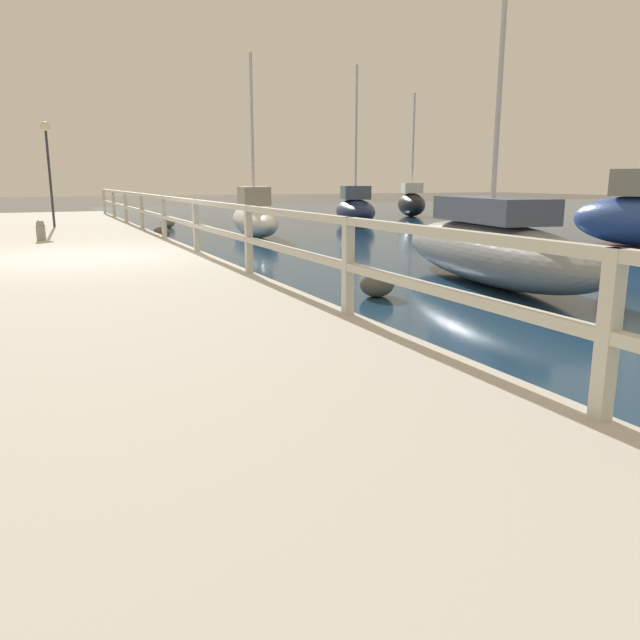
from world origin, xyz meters
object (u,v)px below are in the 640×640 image
object	(u,v)px
sailboat_navy	(355,209)
sailboat_white	(254,217)
sailboat_blue	(636,216)
sailboat_gray	(490,247)
dock_lamp	(47,149)
sailboat_black	(411,202)
mooring_bollard	(41,230)

from	to	relation	value
sailboat_navy	sailboat_white	distance (m)	6.50
sailboat_navy	sailboat_white	world-z (taller)	sailboat_navy
sailboat_blue	sailboat_white	bearing A→B (deg)	130.81
sailboat_blue	sailboat_gray	bearing A→B (deg)	-165.71
dock_lamp	sailboat_white	size ratio (longest dim) A/B	0.57
sailboat_navy	sailboat_black	distance (m)	5.98
sailboat_black	sailboat_blue	bearing A→B (deg)	-74.54
sailboat_navy	sailboat_gray	bearing A→B (deg)	-90.34
sailboat_blue	sailboat_gray	xyz separation A→B (m)	(-7.51, -3.30, -0.17)
sailboat_blue	sailboat_navy	xyz separation A→B (m)	(-2.76, 10.40, -0.18)
sailboat_gray	sailboat_black	size ratio (longest dim) A/B	1.32
sailboat_white	sailboat_gray	distance (m)	10.10
mooring_bollard	sailboat_navy	size ratio (longest dim) A/B	0.08
sailboat_white	sailboat_black	xyz separation A→B (m)	(10.25, 7.12, 0.08)
dock_lamp	sailboat_navy	bearing A→B (deg)	7.80
sailboat_black	mooring_bollard	bearing A→B (deg)	-125.69
sailboat_black	dock_lamp	bearing A→B (deg)	-138.42
mooring_bollard	sailboat_gray	world-z (taller)	sailboat_gray
dock_lamp	sailboat_navy	distance (m)	11.23
mooring_bollard	dock_lamp	bearing A→B (deg)	84.32
dock_lamp	sailboat_navy	size ratio (longest dim) A/B	0.51
sailboat_blue	sailboat_black	world-z (taller)	sailboat_blue
mooring_bollard	sailboat_white	distance (m)	6.45
mooring_bollard	sailboat_white	xyz separation A→B (m)	(6.00, 2.36, 0.03)
sailboat_blue	sailboat_navy	distance (m)	10.77
mooring_bollard	dock_lamp	distance (m)	4.94
sailboat_navy	sailboat_black	bearing A→B (deg)	54.58
mooring_bollard	sailboat_gray	size ratio (longest dim) A/B	0.06
sailboat_black	sailboat_gray	bearing A→B (deg)	-95.14
sailboat_navy	sailboat_gray	world-z (taller)	sailboat_gray
dock_lamp	sailboat_navy	xyz separation A→B (m)	(10.95, 1.50, -1.97)
sailboat_gray	sailboat_black	bearing A→B (deg)	70.94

